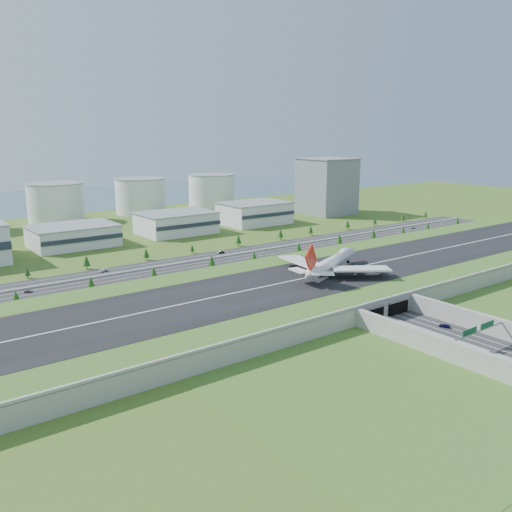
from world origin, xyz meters
TOP-DOWN VIEW (x-y plane):
  - ground at (0.00, 0.00)m, footprint 1200.00×1200.00m
  - airfield_deck at (0.00, -0.09)m, footprint 520.00×100.00m
  - underpass_road at (0.00, -99.42)m, footprint 38.80×120.40m
  - sign_gantry_near at (0.00, -95.04)m, footprint 38.70×0.70m
  - north_expressway at (0.00, 95.00)m, footprint 560.00×36.00m
  - tree_row at (14.50, 95.74)m, footprint 505.20×48.71m
  - hangar_mid_a at (-60.00, 190.00)m, footprint 58.00×42.00m
  - hangar_mid_b at (25.00, 190.00)m, footprint 58.00×42.00m
  - hangar_mid_c at (105.00, 190.00)m, footprint 58.00×42.00m
  - office_tower at (200.00, 195.00)m, footprint 46.00×46.00m
  - fuel_tank_b at (-35.00, 310.00)m, footprint 50.00×50.00m
  - fuel_tank_c at (50.00, 310.00)m, footprint 50.00×50.00m
  - fuel_tank_d at (135.00, 310.00)m, footprint 50.00×50.00m
  - bay_water at (0.00, 480.00)m, footprint 1200.00×260.00m
  - boeing_747 at (14.35, -0.81)m, footprint 64.06×59.16m
  - car_0 at (-11.49, -77.29)m, footprint 2.19×4.11m
  - car_2 at (10.61, -73.50)m, footprint 3.72×5.41m
  - car_4 at (-118.53, 87.12)m, footprint 4.41×3.14m
  - car_5 at (12.95, 104.53)m, footprint 4.78×3.10m
  - car_6 at (198.78, 86.90)m, footprint 5.49×3.15m
  - car_7 at (-71.11, 105.08)m, footprint 6.32×3.68m

SIDE VIEW (x-z plane):
  - ground at x=0.00m, z-range 0.00..0.00m
  - bay_water at x=0.00m, z-range 0.00..0.06m
  - north_expressway at x=0.00m, z-range 0.00..0.12m
  - car_0 at x=-11.49m, z-range 0.12..1.45m
  - car_2 at x=10.61m, z-range 0.12..1.49m
  - car_4 at x=-118.53m, z-range 0.12..1.51m
  - car_6 at x=198.78m, z-range 0.12..1.56m
  - car_5 at x=12.95m, z-range 0.12..1.61m
  - car_7 at x=-71.11m, z-range 0.12..1.84m
  - underpass_road at x=0.00m, z-range -0.57..7.43m
  - airfield_deck at x=0.00m, z-range -0.48..8.72m
  - tree_row at x=14.50m, z-range 0.35..8.85m
  - sign_gantry_near at x=0.00m, z-range 2.05..11.85m
  - hangar_mid_a at x=-60.00m, z-range 0.00..15.00m
  - hangar_mid_b at x=25.00m, z-range 0.00..17.00m
  - hangar_mid_c at x=105.00m, z-range 0.00..19.00m
  - boeing_747 at x=14.35m, z-range 3.42..24.58m
  - fuel_tank_b at x=-35.00m, z-range 0.00..35.00m
  - fuel_tank_c at x=50.00m, z-range 0.00..35.00m
  - fuel_tank_d at x=135.00m, z-range 0.00..35.00m
  - office_tower at x=200.00m, z-range 0.00..55.00m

